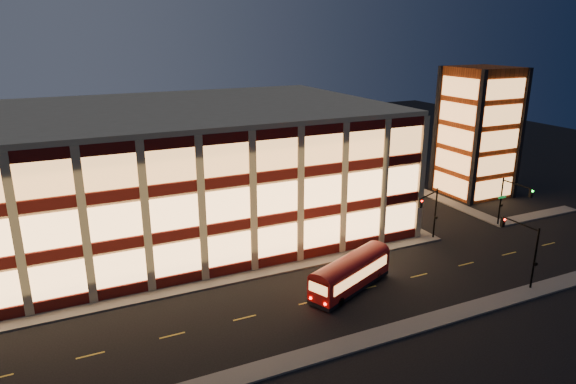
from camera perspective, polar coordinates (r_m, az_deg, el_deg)
ground at (r=49.24m, az=-5.13°, el=-9.96°), size 200.00×200.00×0.00m
sidewalk_office_south at (r=49.26m, az=-8.87°, el=-10.01°), size 54.00×2.00×0.15m
sidewalk_office_east at (r=72.90m, az=7.26°, el=-0.70°), size 2.00×30.00×0.15m
sidewalk_tower_south at (r=72.63m, az=25.65°, el=-2.41°), size 14.00×2.00×0.15m
sidewalk_tower_west at (r=79.14m, az=14.02°, el=0.37°), size 2.00×30.00×0.15m
sidewalk_near at (r=38.97m, az=1.86°, el=-17.90°), size 100.00×2.00×0.15m
office_building at (r=61.26m, az=-13.40°, el=2.44°), size 50.45×30.45×14.50m
stair_tower at (r=77.41m, az=20.30°, el=6.24°), size 8.60×8.60×18.00m
traffic_signal_far at (r=58.47m, az=15.53°, el=-1.66°), size 3.79×1.87×6.00m
traffic_signal_right at (r=65.63m, az=23.56°, el=-0.43°), size 1.20×4.37×6.00m
traffic_signal_near at (r=52.03m, az=24.65°, el=-5.04°), size 0.32×4.45×6.00m
trolley_bus at (r=47.34m, az=6.96°, el=-8.77°), size 9.74×6.09×3.25m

